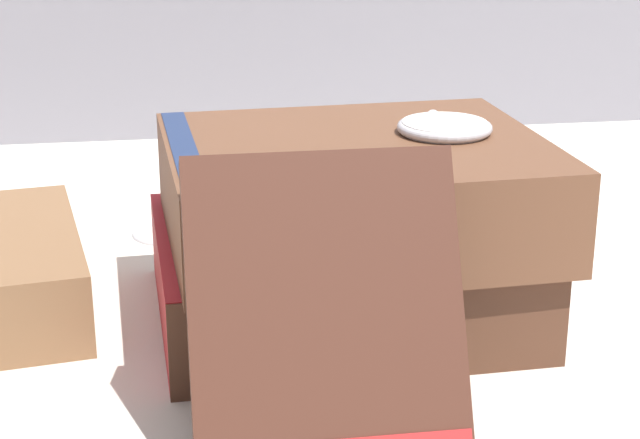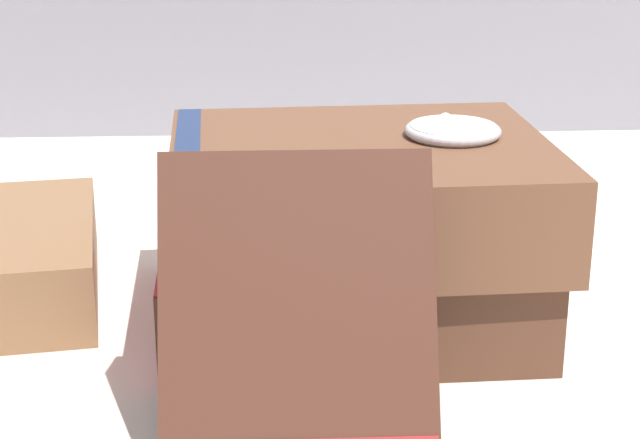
{
  "view_description": "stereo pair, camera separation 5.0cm",
  "coord_description": "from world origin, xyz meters",
  "px_view_note": "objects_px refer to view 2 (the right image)",
  "views": [
    {
      "loc": [
        -0.09,
        -0.47,
        0.23
      ],
      "look_at": [
        -0.02,
        0.0,
        0.06
      ],
      "focal_mm": 60.0,
      "sensor_mm": 36.0,
      "label": 1
    },
    {
      "loc": [
        -0.04,
        -0.47,
        0.23
      ],
      "look_at": [
        -0.02,
        0.0,
        0.06
      ],
      "focal_mm": 60.0,
      "sensor_mm": 36.0,
      "label": 2
    }
  ],
  "objects_px": {
    "book_leaning_front": "(298,322)",
    "reading_glasses": "(238,223)",
    "book_flat_bottom": "(335,274)",
    "book_flat_top": "(354,191)",
    "pocket_watch": "(453,131)"
  },
  "relations": [
    {
      "from": "reading_glasses",
      "to": "book_flat_top",
      "type": "bearing_deg",
      "value": -77.77
    },
    {
      "from": "book_flat_bottom",
      "to": "book_leaning_front",
      "type": "bearing_deg",
      "value": -102.16
    },
    {
      "from": "book_flat_bottom",
      "to": "book_leaning_front",
      "type": "xyz_separation_m",
      "value": [
        -0.02,
        -0.13,
        0.03
      ]
    },
    {
      "from": "book_flat_bottom",
      "to": "pocket_watch",
      "type": "relative_size",
      "value": 3.76
    },
    {
      "from": "pocket_watch",
      "to": "reading_glasses",
      "type": "xyz_separation_m",
      "value": [
        -0.11,
        0.14,
        -0.1
      ]
    },
    {
      "from": "book_flat_top",
      "to": "pocket_watch",
      "type": "bearing_deg",
      "value": 6.08
    },
    {
      "from": "book_flat_bottom",
      "to": "book_flat_top",
      "type": "distance_m",
      "value": 0.05
    },
    {
      "from": "book_flat_bottom",
      "to": "pocket_watch",
      "type": "height_order",
      "value": "pocket_watch"
    },
    {
      "from": "book_flat_bottom",
      "to": "reading_glasses",
      "type": "relative_size",
      "value": 1.79
    },
    {
      "from": "book_flat_top",
      "to": "reading_glasses",
      "type": "relative_size",
      "value": 1.8
    },
    {
      "from": "book_leaning_front",
      "to": "pocket_watch",
      "type": "relative_size",
      "value": 2.38
    },
    {
      "from": "book_flat_bottom",
      "to": "pocket_watch",
      "type": "distance_m",
      "value": 0.1
    },
    {
      "from": "book_leaning_front",
      "to": "book_flat_bottom",
      "type": "bearing_deg",
      "value": 80.02
    },
    {
      "from": "book_leaning_front",
      "to": "reading_glasses",
      "type": "distance_m",
      "value": 0.28
    },
    {
      "from": "book_leaning_front",
      "to": "reading_glasses",
      "type": "height_order",
      "value": "book_leaning_front"
    }
  ]
}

